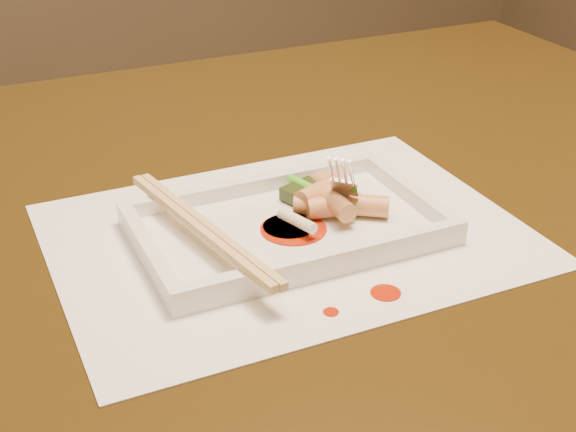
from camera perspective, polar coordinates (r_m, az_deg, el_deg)
name	(u,v)px	position (r m, az deg, el deg)	size (l,w,h in m)	color
table	(178,317)	(0.78, -7.82, -7.10)	(1.40, 0.90, 0.75)	black
placemat	(288,235)	(0.70, 0.00, -1.35)	(0.40, 0.30, 0.00)	white
sauce_splatter_a	(386,293)	(0.62, 6.96, -5.44)	(0.02, 0.02, 0.00)	#B31F05
sauce_splatter_b	(331,312)	(0.60, 3.07, -6.83)	(0.01, 0.01, 0.00)	#B31F05
plate_base	(288,230)	(0.70, 0.00, -1.01)	(0.26, 0.16, 0.01)	white
plate_rim_far	(255,185)	(0.75, -2.36, 2.24)	(0.26, 0.01, 0.01)	white
plate_rim_near	(327,260)	(0.63, 2.80, -3.13)	(0.26, 0.01, 0.01)	white
plate_rim_left	(148,250)	(0.66, -9.90, -2.38)	(0.01, 0.14, 0.01)	white
plate_rim_right	(410,192)	(0.75, 8.70, 1.69)	(0.01, 0.14, 0.01)	white
veg_piece	(304,192)	(0.74, 1.18, 1.72)	(0.04, 0.03, 0.01)	black
scallion_white	(297,221)	(0.68, 0.65, -0.33)	(0.01, 0.01, 0.04)	#EAEACC
scallion_green	(321,194)	(0.72, 2.37, 1.56)	(0.01, 0.01, 0.09)	green
chopstick_a	(197,228)	(0.66, -6.48, -0.84)	(0.01, 0.22, 0.01)	tan
chopstick_b	(206,226)	(0.66, -5.83, -0.70)	(0.01, 0.22, 0.01)	tan
fork	(352,127)	(0.71, 4.59, 6.34)	(0.09, 0.10, 0.14)	silver
sauce_blob_0	(293,229)	(0.69, 0.39, -0.93)	(0.06, 0.06, 0.00)	#B31F05
sauce_blob_1	(289,227)	(0.69, 0.05, -0.77)	(0.05, 0.05, 0.00)	#B31F05
rice_cake_0	(360,205)	(0.71, 5.14, 0.78)	(0.02, 0.02, 0.05)	#E0AA68
rice_cake_1	(317,205)	(0.71, 2.06, 0.77)	(0.02, 0.02, 0.04)	#E0AA68
rice_cake_2	(320,191)	(0.72, 2.28, 1.77)	(0.02, 0.02, 0.05)	#E0AA68
rice_cake_3	(335,206)	(0.71, 3.36, 0.69)	(0.02, 0.02, 0.05)	#E0AA68
rice_cake_4	(336,189)	(0.74, 3.41, 1.92)	(0.02, 0.02, 0.05)	#E0AA68
rice_cake_5	(335,202)	(0.70, 3.34, 1.02)	(0.02, 0.02, 0.05)	#E0AA68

